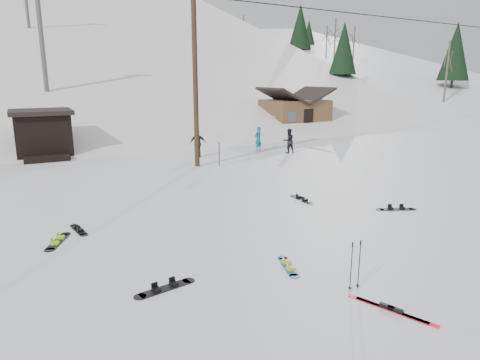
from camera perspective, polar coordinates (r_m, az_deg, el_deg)
name	(u,v)px	position (r m, az deg, el deg)	size (l,w,h in m)	color
ground	(344,285)	(10.29, 13.73, -13.49)	(200.00, 200.00, 0.00)	silver
ski_slope	(78,198)	(64.29, -20.83, -2.29)	(60.00, 75.00, 45.00)	white
ridge_right	(318,171)	(73.64, 10.34, 1.14)	(34.00, 85.00, 36.00)	silver
treeline_right	(344,109)	(64.67, 13.69, 9.13)	(20.00, 60.00, 10.00)	black
treeline_crest	(52,101)	(93.12, -23.81, 9.63)	(50.00, 6.00, 10.00)	black
utility_pole	(195,75)	(22.35, -5.99, 13.70)	(2.00, 0.26, 9.00)	#3A2819
trail_sign	(219,142)	(22.64, -2.79, 5.10)	(0.50, 0.09, 1.85)	#595B60
lift_hut	(43,133)	(27.96, -24.80, 5.68)	(3.40, 4.10, 2.75)	black
lift_tower_near	(41,32)	(37.01, -25.02, 17.42)	(2.20, 0.36, 8.00)	#595B60
cabin	(295,114)	(37.51, 7.28, 8.70)	(5.39, 4.40, 3.77)	brown
hero_snowboard	(288,266)	(10.93, 6.43, -11.34)	(0.56, 1.27, 0.09)	#1957A8
hero_skis	(391,310)	(9.55, 19.51, -15.97)	(0.79, 1.78, 0.10)	red
ski_poles	(355,265)	(9.93, 15.12, -10.87)	(0.31, 0.08, 1.13)	black
board_scatter_a	(165,288)	(9.99, -9.95, -13.98)	(1.47, 0.50, 0.10)	black
board_scatter_b	(79,230)	(14.18, -20.72, -6.21)	(0.40, 1.27, 0.09)	black
board_scatter_c	(58,241)	(13.45, -23.12, -7.50)	(0.81, 1.40, 0.11)	black
board_scatter_d	(396,209)	(16.27, 20.11, -3.65)	(1.34, 0.76, 0.10)	black
board_scatter_f	(302,199)	(16.65, 8.23, -2.54)	(0.31, 1.44, 0.10)	black
skier_teal	(258,139)	(27.30, 2.43, 5.51)	(0.57, 0.37, 1.55)	#0C677B
skier_dark	(289,141)	(26.67, 6.50, 5.20)	(0.74, 0.57, 1.52)	black
skier_pink	(274,125)	(35.62, 4.62, 7.34)	(0.97, 0.56, 1.51)	#CB477F
skier_navy	(198,143)	(25.21, -5.64, 4.87)	(0.96, 0.40, 1.63)	#161F38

